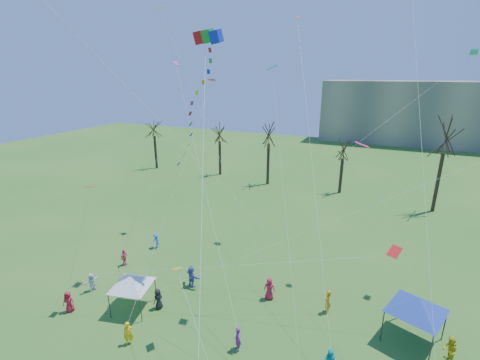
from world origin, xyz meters
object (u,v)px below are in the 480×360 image
at_px(canopy_tent_blue, 417,304).
at_px(canopy_tent_white, 131,281).
at_px(big_box_kite, 198,112).
at_px(distant_building, 453,114).

bearing_deg(canopy_tent_blue, canopy_tent_white, -165.69).
bearing_deg(canopy_tent_blue, big_box_kite, -175.46).
xyz_separation_m(big_box_kite, canopy_tent_blue, (14.87, 1.18, -11.55)).
height_order(big_box_kite, canopy_tent_blue, big_box_kite).
xyz_separation_m(distant_building, canopy_tent_white, (-30.06, -77.68, -5.12)).
relative_size(big_box_kite, canopy_tent_blue, 5.40).
distance_m(distant_building, canopy_tent_blue, 73.86).
height_order(distant_building, canopy_tent_blue, distant_building).
xyz_separation_m(big_box_kite, canopy_tent_white, (-4.03, -3.64, -12.00)).
bearing_deg(distant_building, big_box_kite, -109.37).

